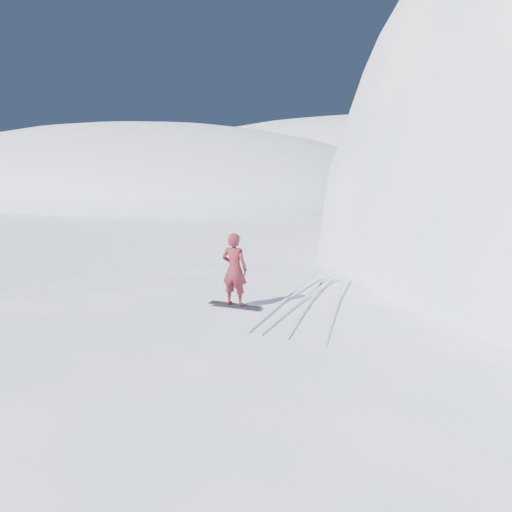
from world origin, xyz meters
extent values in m
ellipsoid|color=white|center=(1.00, 3.00, 0.00)|extent=(36.00, 28.00, 4.80)
ellipsoid|color=white|center=(-70.00, 60.00, 0.00)|extent=(120.00, 70.00, 28.00)
ellipsoid|color=white|center=(-40.00, 110.00, 0.00)|extent=(140.00, 90.00, 36.00)
ellipsoid|color=white|center=(-2.00, 6.00, 0.00)|extent=(7.00, 6.30, 1.00)
cube|color=black|center=(-2.38, 3.85, 2.41)|extent=(1.42, 0.47, 0.02)
imported|color=maroon|center=(-2.38, 3.85, 3.33)|extent=(0.72, 0.53, 1.82)
ellipsoid|color=white|center=(-71.51, 42.72, 0.00)|extent=(9.47, 7.58, 6.63)
cube|color=silver|center=(-1.63, 5.43, 2.42)|extent=(1.14, 5.91, 0.04)
cube|color=silver|center=(-1.20, 5.43, 2.42)|extent=(0.89, 5.95, 0.04)
cube|color=silver|center=(-1.00, 5.43, 2.42)|extent=(1.67, 5.80, 0.04)
cube|color=silver|center=(-0.28, 5.43, 2.42)|extent=(1.85, 5.74, 0.04)
camera|label=1|loc=(3.90, -5.16, 5.85)|focal=32.00mm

